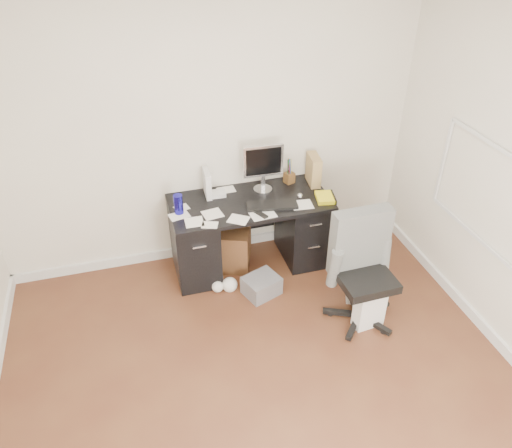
{
  "coord_description": "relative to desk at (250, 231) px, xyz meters",
  "views": [
    {
      "loc": [
        -0.74,
        -2.19,
        3.21
      ],
      "look_at": [
        0.23,
        1.2,
        0.8
      ],
      "focal_mm": 35.0,
      "sensor_mm": 36.0,
      "label": 1
    }
  ],
  "objects": [
    {
      "name": "room_shell",
      "position": [
        -0.27,
        -1.62,
        1.26
      ],
      "size": [
        4.02,
        4.02,
        2.71
      ],
      "color": "silver",
      "rests_on": "ground"
    },
    {
      "name": "office_chair",
      "position": [
        0.73,
        -1.01,
        0.12
      ],
      "size": [
        0.6,
        0.6,
        1.04
      ],
      "primitive_type": null,
      "rotation": [
        0.0,
        0.0,
        0.02
      ],
      "color": "#535653",
      "rests_on": "ground"
    },
    {
      "name": "shopping_bag",
      "position": [
        0.76,
        -1.1,
        -0.23
      ],
      "size": [
        0.27,
        0.21,
        0.35
      ],
      "primitive_type": "cube",
      "rotation": [
        0.0,
        0.0,
        0.11
      ],
      "color": "white",
      "rests_on": "ground"
    },
    {
      "name": "keyboard",
      "position": [
        0.17,
        -0.15,
        0.36
      ],
      "size": [
        0.49,
        0.23,
        0.03
      ],
      "primitive_type": "cube",
      "rotation": [
        0.0,
        0.0,
        -0.16
      ],
      "color": "black",
      "rests_on": "desk"
    },
    {
      "name": "paper_remote",
      "position": [
        0.05,
        -0.26,
        0.36
      ],
      "size": [
        0.24,
        0.2,
        0.02
      ],
      "primitive_type": null,
      "rotation": [
        0.0,
        0.0,
        0.09
      ],
      "color": "silver",
      "rests_on": "desk"
    },
    {
      "name": "magazine_file",
      "position": [
        0.69,
        0.15,
        0.5
      ],
      "size": [
        0.15,
        0.26,
        0.29
      ],
      "primitive_type": "cube",
      "rotation": [
        0.0,
        0.0,
        -0.11
      ],
      "color": "olive",
      "rests_on": "desk"
    },
    {
      "name": "ground",
      "position": [
        -0.3,
        -1.65,
        -0.4
      ],
      "size": [
        4.0,
        4.0,
        0.0
      ],
      "primitive_type": "plane",
      "color": "#4B2518",
      "rests_on": "ground"
    },
    {
      "name": "desk_printer",
      "position": [
        -0.02,
        -0.46,
        -0.31
      ],
      "size": [
        0.38,
        0.35,
        0.18
      ],
      "primitive_type": "cube",
      "rotation": [
        0.0,
        0.0,
        0.36
      ],
      "color": "#5E5E63",
      "rests_on": "ground"
    },
    {
      "name": "desk",
      "position": [
        0.0,
        0.0,
        0.0
      ],
      "size": [
        1.5,
        0.7,
        0.75
      ],
      "color": "black",
      "rests_on": "ground"
    },
    {
      "name": "pen_cup",
      "position": [
        0.47,
        0.23,
        0.48
      ],
      "size": [
        0.14,
        0.14,
        0.26
      ],
      "primitive_type": null,
      "rotation": [
        0.0,
        0.0,
        0.34
      ],
      "color": "#563718",
      "rests_on": "desk"
    },
    {
      "name": "pc_tower",
      "position": [
        0.85,
        -0.66,
        -0.19
      ],
      "size": [
        0.32,
        0.45,
        0.41
      ],
      "primitive_type": "cube",
      "rotation": [
        0.0,
        0.0,
        -0.38
      ],
      "color": "#AAA699",
      "rests_on": "ground"
    },
    {
      "name": "wicker_basket",
      "position": [
        -0.2,
        0.09,
        -0.19
      ],
      "size": [
        0.55,
        0.55,
        0.43
      ],
      "primitive_type": "cube",
      "rotation": [
        0.0,
        0.0,
        -0.35
      ],
      "color": "#4A2D16",
      "rests_on": "ground"
    },
    {
      "name": "loose_papers",
      "position": [
        -0.2,
        -0.05,
        0.35
      ],
      "size": [
        1.1,
        0.6,
        0.0
      ],
      "primitive_type": null,
      "color": "silver",
      "rests_on": "desk"
    },
    {
      "name": "white_binder",
      "position": [
        -0.36,
        0.21,
        0.48
      ],
      "size": [
        0.11,
        0.23,
        0.26
      ],
      "primitive_type": "cube",
      "rotation": [
        0.0,
        0.0,
        -0.05
      ],
      "color": "silver",
      "rests_on": "desk"
    },
    {
      "name": "yellow_book",
      "position": [
        0.69,
        -0.17,
        0.37
      ],
      "size": [
        0.2,
        0.24,
        0.04
      ],
      "primitive_type": "cube",
      "rotation": [
        0.0,
        0.0,
        -0.19
      ],
      "color": "yellow",
      "rests_on": "desk"
    },
    {
      "name": "travel_mug",
      "position": [
        -0.67,
        -0.03,
        0.44
      ],
      "size": [
        0.09,
        0.09,
        0.18
      ],
      "primitive_type": "cylinder",
      "rotation": [
        0.0,
        0.0,
        -0.08
      ],
      "color": "#181592",
      "rests_on": "desk"
    },
    {
      "name": "computer_mouse",
      "position": [
        0.47,
        -0.09,
        0.38
      ],
      "size": [
        0.07,
        0.07,
        0.06
      ],
      "primitive_type": "sphere",
      "rotation": [
        0.0,
        0.0,
        -0.38
      ],
      "color": "silver",
      "rests_on": "desk"
    },
    {
      "name": "lcd_monitor",
      "position": [
        0.17,
        0.15,
        0.59
      ],
      "size": [
        0.39,
        0.23,
        0.48
      ],
      "primitive_type": null,
      "rotation": [
        0.0,
        0.0,
        -0.04
      ],
      "color": "silver",
      "rests_on": "desk"
    }
  ]
}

